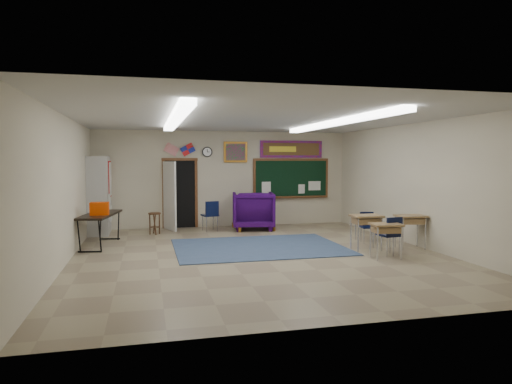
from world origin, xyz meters
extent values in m
plane|color=gray|center=(0.00, 0.00, 0.00)|extent=(9.00, 9.00, 0.00)
cube|color=beige|center=(0.00, 4.50, 1.50)|extent=(8.00, 0.04, 3.00)
cube|color=beige|center=(0.00, -4.50, 1.50)|extent=(8.00, 0.04, 3.00)
cube|color=beige|center=(-4.00, 0.00, 1.50)|extent=(0.04, 9.00, 3.00)
cube|color=beige|center=(4.00, 0.00, 1.50)|extent=(0.04, 9.00, 3.00)
cube|color=beige|center=(0.00, 0.00, 3.00)|extent=(8.00, 9.00, 0.04)
cube|color=#334462|center=(0.20, 0.80, 0.01)|extent=(4.00, 3.00, 0.02)
cube|color=black|center=(-1.40, 4.49, 1.05)|extent=(0.95, 0.04, 2.10)
cube|color=silver|center=(-1.75, 4.05, 1.03)|extent=(0.35, 0.86, 2.05)
cube|color=brown|center=(2.20, 4.47, 1.50)|extent=(2.55, 0.05, 1.30)
cube|color=black|center=(2.20, 4.46, 1.50)|extent=(2.40, 0.03, 1.15)
cube|color=brown|center=(2.20, 4.41, 0.90)|extent=(2.40, 0.12, 0.04)
cube|color=red|center=(2.20, 4.47, 2.45)|extent=(2.10, 0.04, 0.55)
cube|color=brown|center=(2.20, 4.46, 2.45)|extent=(1.90, 0.03, 0.40)
cube|color=#8F5B1B|center=(0.35, 4.47, 2.35)|extent=(0.75, 0.05, 0.65)
cube|color=#A51466|center=(0.35, 4.46, 2.35)|extent=(0.62, 0.03, 0.52)
cylinder|color=black|center=(-0.55, 4.47, 2.35)|extent=(0.32, 0.05, 0.32)
cylinder|color=white|center=(-0.55, 4.45, 2.35)|extent=(0.26, 0.02, 0.26)
cube|color=#A4A39F|center=(-3.72, 3.85, 1.10)|extent=(0.55, 1.25, 2.20)
imported|color=#220539|center=(0.73, 3.64, 0.57)|extent=(1.41, 1.44, 1.14)
cube|color=olive|center=(2.55, -0.10, 0.80)|extent=(0.70, 0.54, 0.05)
cube|color=brown|center=(2.55, -0.10, 0.69)|extent=(0.61, 0.46, 0.14)
cube|color=olive|center=(3.16, 1.05, 0.63)|extent=(0.55, 0.42, 0.04)
cube|color=brown|center=(3.16, 1.05, 0.54)|extent=(0.48, 0.35, 0.11)
cube|color=olive|center=(2.52, -1.07, 0.73)|extent=(0.67, 0.53, 0.04)
cube|color=brown|center=(2.52, -1.07, 0.63)|extent=(0.58, 0.45, 0.13)
cube|color=olive|center=(3.65, -0.19, 0.78)|extent=(0.72, 0.57, 0.04)
cube|color=brown|center=(3.65, -0.19, 0.67)|extent=(0.62, 0.48, 0.13)
cube|color=black|center=(-3.53, 1.92, 0.77)|extent=(0.98, 2.00, 0.05)
cube|color=red|center=(-3.51, 1.66, 0.94)|extent=(0.43, 0.32, 0.30)
cylinder|color=#492916|center=(-2.20, 3.37, 0.59)|extent=(0.35, 0.35, 0.04)
torus|color=#492916|center=(-2.20, 3.37, 0.20)|extent=(0.29, 0.29, 0.02)
camera|label=1|loc=(-2.42, -9.73, 2.09)|focal=32.00mm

